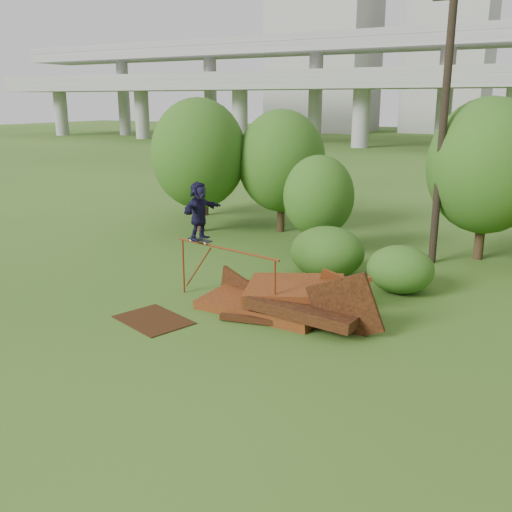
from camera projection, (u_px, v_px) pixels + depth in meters
The scene contains 16 objects.
ground at pixel (245, 337), 14.83m from camera, with size 240.00×240.00×0.00m, color #2D5116.
scrap_pile at pixel (287, 301), 16.35m from camera, with size 5.73×2.97×2.15m.
grind_rail at pixel (226, 261), 16.76m from camera, with size 3.93×0.81×1.78m.
skateboard at pixel (200, 240), 17.29m from camera, with size 0.89×0.39×0.09m.
skater at pixel (199, 211), 17.05m from camera, with size 1.63×0.52×1.76m, color black.
flat_plate at pixel (153, 320), 15.94m from camera, with size 2.06×1.47×0.03m, color #321B0A.
tree_0 at pixel (199, 154), 25.83m from camera, with size 4.32×4.32×6.09m.
tree_1 at pixel (282, 161), 25.88m from camera, with size 4.01×4.01×5.58m.
tree_2 at pixel (319, 196), 22.28m from camera, with size 2.79×2.79×3.93m.
tree_3 at pixel (487, 166), 21.18m from camera, with size 4.41×4.41×6.11m.
tree_6 at pixel (204, 162), 29.81m from camera, with size 3.44×3.44×4.81m.
shrub_left at pixel (327, 252), 19.63m from camera, with size 2.57×2.38×1.78m, color #234C14.
shrub_right at pixel (400, 269), 18.11m from camera, with size 2.14×1.96×1.52m, color #234C14.
utility_pole at pixel (443, 124), 20.28m from camera, with size 1.40×0.28×10.08m.
building_left at pixel (325, 37), 108.02m from camera, with size 18.00×16.00×35.00m, color #9E9E99.
building_right at pixel (451, 54), 104.44m from camera, with size 14.00×14.00×28.00m, color #9E9E99.
Camera 1 is at (6.98, -11.85, 5.96)m, focal length 40.00 mm.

